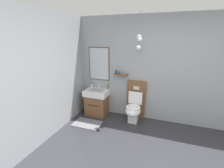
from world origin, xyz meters
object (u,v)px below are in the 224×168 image
object	(u,v)px
vanity_sink_left	(97,101)
toothbrush_cup	(92,85)
soap_dispenser	(108,86)
toilet	(135,106)

from	to	relation	value
vanity_sink_left	toothbrush_cup	size ratio (longest dim) A/B	3.37
toothbrush_cup	soap_dispenser	bearing A→B (deg)	1.19
soap_dispenser	toothbrush_cup	bearing A→B (deg)	-178.81
vanity_sink_left	toothbrush_cup	xyz separation A→B (m)	(-0.23, 0.16, 0.39)
vanity_sink_left	toilet	xyz separation A→B (m)	(1.04, 0.00, 0.01)
toilet	toothbrush_cup	size ratio (longest dim) A/B	4.84
vanity_sink_left	toilet	world-z (taller)	toilet
toothbrush_cup	soap_dispenser	world-z (taller)	toothbrush_cup
vanity_sink_left	toothbrush_cup	bearing A→B (deg)	144.77
vanity_sink_left	soap_dispenser	world-z (taller)	soap_dispenser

